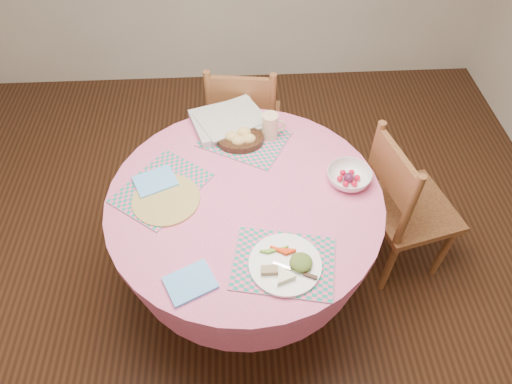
% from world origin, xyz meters
% --- Properties ---
extents(ground, '(4.00, 4.00, 0.00)m').
position_xyz_m(ground, '(0.00, 0.00, 0.00)').
color(ground, '#331C0F').
rests_on(ground, ground).
extents(dining_table, '(1.24, 1.24, 0.75)m').
position_xyz_m(dining_table, '(0.00, 0.00, 0.56)').
color(dining_table, pink).
rests_on(dining_table, ground).
extents(chair_right, '(0.50, 0.52, 0.93)m').
position_xyz_m(chair_right, '(0.82, 0.12, 0.48)').
color(chair_right, brown).
rests_on(chair_right, ground).
extents(chair_back, '(0.47, 0.46, 0.92)m').
position_xyz_m(chair_back, '(0.02, 0.83, 0.48)').
color(chair_back, brown).
rests_on(chair_back, ground).
extents(placemat_front, '(0.45, 0.37, 0.01)m').
position_xyz_m(placemat_front, '(0.14, -0.35, 0.75)').
color(placemat_front, '#178373').
rests_on(placemat_front, dining_table).
extents(placemat_left, '(0.48, 0.50, 0.01)m').
position_xyz_m(placemat_left, '(-0.37, 0.07, 0.75)').
color(placemat_left, '#178373').
rests_on(placemat_left, dining_table).
extents(placemat_back, '(0.50, 0.46, 0.01)m').
position_xyz_m(placemat_back, '(0.01, 0.38, 0.75)').
color(placemat_back, '#178373').
rests_on(placemat_back, dining_table).
extents(wicker_trivet, '(0.30, 0.30, 0.01)m').
position_xyz_m(wicker_trivet, '(-0.35, -0.00, 0.76)').
color(wicker_trivet, '#A28646').
rests_on(wicker_trivet, dining_table).
extents(napkin_near, '(0.22, 0.20, 0.01)m').
position_xyz_m(napkin_near, '(-0.22, -0.42, 0.76)').
color(napkin_near, '#61AFFA').
rests_on(napkin_near, dining_table).
extents(napkin_far, '(0.22, 0.20, 0.01)m').
position_xyz_m(napkin_far, '(-0.40, 0.10, 0.76)').
color(napkin_far, '#61AFFA').
rests_on(napkin_far, placemat_left).
extents(dinner_plate, '(0.29, 0.29, 0.05)m').
position_xyz_m(dinner_plate, '(0.15, -0.37, 0.77)').
color(dinner_plate, white).
rests_on(dinner_plate, placemat_front).
extents(bread_bowl, '(0.23, 0.23, 0.08)m').
position_xyz_m(bread_bowl, '(-0.01, 0.35, 0.78)').
color(bread_bowl, black).
rests_on(bread_bowl, placemat_back).
extents(latte_mug, '(0.12, 0.08, 0.13)m').
position_xyz_m(latte_mug, '(0.14, 0.39, 0.82)').
color(latte_mug, beige).
rests_on(latte_mug, placemat_back).
extents(fruit_bowl, '(0.23, 0.23, 0.06)m').
position_xyz_m(fruit_bowl, '(0.48, 0.07, 0.78)').
color(fruit_bowl, white).
rests_on(fruit_bowl, dining_table).
extents(newspaper_stack, '(0.42, 0.37, 0.04)m').
position_xyz_m(newspaper_stack, '(-0.07, 0.49, 0.78)').
color(newspaper_stack, silver).
rests_on(newspaper_stack, dining_table).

